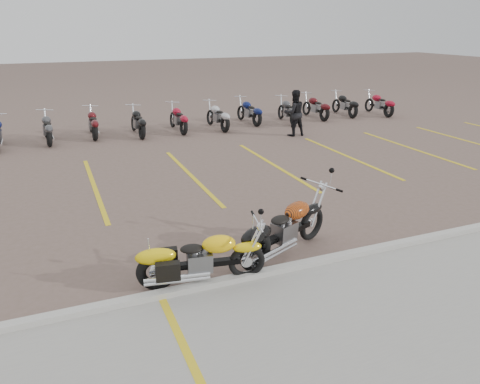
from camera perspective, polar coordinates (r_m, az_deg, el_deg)
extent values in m
plane|color=brown|center=(10.10, 0.56, -4.42)|extent=(100.00, 100.00, 0.00)
cube|color=#9E9B93|center=(6.78, 16.41, -18.83)|extent=(60.00, 5.00, 0.01)
cube|color=#ADAAA3|center=(8.46, 5.91, -9.18)|extent=(60.00, 0.18, 0.12)
torus|color=black|center=(8.06, 0.78, -8.57)|extent=(0.64, 0.21, 0.63)
torus|color=black|center=(7.89, -10.12, -9.60)|extent=(0.69, 0.28, 0.67)
cube|color=black|center=(7.91, -4.62, -8.75)|extent=(1.27, 0.33, 0.10)
cube|color=slate|center=(7.88, -4.98, -8.41)|extent=(0.45, 0.36, 0.33)
ellipsoid|color=yellow|center=(7.79, -2.69, -6.29)|extent=(0.61, 0.40, 0.29)
ellipsoid|color=black|center=(7.75, -5.97, -6.84)|extent=(0.42, 0.31, 0.12)
torus|color=black|center=(9.52, 8.60, -3.96)|extent=(0.69, 0.39, 0.70)
torus|color=black|center=(8.33, 1.80, -7.35)|extent=(0.75, 0.47, 0.74)
cube|color=black|center=(8.88, 5.45, -5.17)|extent=(1.34, 0.68, 0.11)
cube|color=slate|center=(8.81, 5.24, -4.90)|extent=(0.54, 0.48, 0.37)
ellipsoid|color=black|center=(8.94, 6.74, -2.32)|extent=(0.71, 0.57, 0.32)
ellipsoid|color=black|center=(8.60, 4.71, -3.49)|extent=(0.50, 0.43, 0.13)
imported|color=black|center=(18.45, 6.62, 9.54)|extent=(0.89, 0.70, 1.77)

